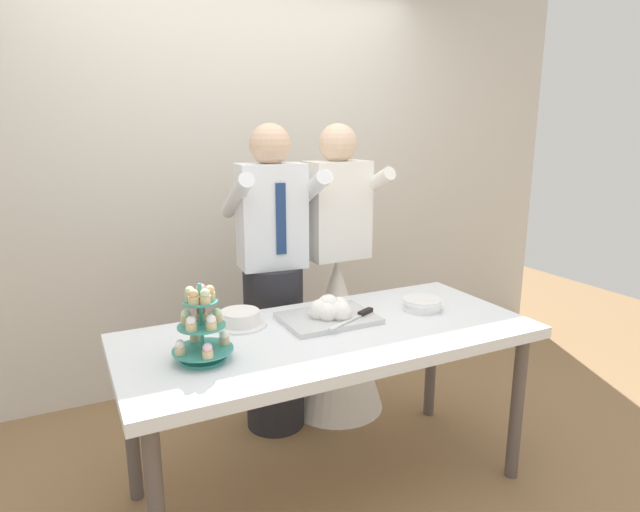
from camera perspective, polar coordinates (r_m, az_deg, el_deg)
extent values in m
plane|color=olive|center=(2.73, 1.03, -23.27)|extent=(8.00, 8.00, 0.00)
cube|color=beige|center=(3.47, -9.54, 10.26)|extent=(5.20, 0.10, 2.90)
cube|color=silver|center=(2.36, 1.10, -8.53)|extent=(1.80, 0.80, 0.05)
cylinder|color=#564C47|center=(2.76, 20.24, -14.89)|extent=(0.06, 0.06, 0.72)
cylinder|color=#564C47|center=(2.60, -19.51, -16.65)|extent=(0.06, 0.06, 0.72)
cylinder|color=#564C47|center=(3.18, 11.77, -10.43)|extent=(0.06, 0.06, 0.72)
cylinder|color=teal|center=(2.11, -12.31, -10.68)|extent=(0.17, 0.17, 0.01)
cylinder|color=teal|center=(2.06, -12.52, -6.95)|extent=(0.01, 0.01, 0.31)
cylinder|color=teal|center=(2.10, -12.37, -9.71)|extent=(0.23, 0.23, 0.01)
cylinder|color=#D1B784|center=(2.12, -10.15, -8.86)|extent=(0.04, 0.04, 0.03)
sphere|color=white|center=(2.11, -10.18, -8.26)|extent=(0.04, 0.04, 0.04)
cylinder|color=#D1B784|center=(2.17, -13.15, -8.48)|extent=(0.04, 0.04, 0.03)
sphere|color=beige|center=(2.16, -13.18, -7.89)|extent=(0.04, 0.04, 0.04)
cylinder|color=#D1B784|center=(2.06, -14.67, -9.71)|extent=(0.04, 0.04, 0.03)
sphere|color=white|center=(2.05, -14.71, -9.10)|extent=(0.04, 0.04, 0.04)
cylinder|color=#D1B784|center=(2.01, -11.87, -10.18)|extent=(0.04, 0.04, 0.03)
sphere|color=#EAB7C6|center=(2.00, -11.91, -9.55)|extent=(0.04, 0.04, 0.04)
cylinder|color=teal|center=(2.06, -12.50, -7.28)|extent=(0.18, 0.18, 0.01)
cylinder|color=#D1B784|center=(2.07, -10.89, -6.56)|extent=(0.04, 0.04, 0.03)
sphere|color=beige|center=(2.07, -10.92, -5.94)|extent=(0.04, 0.04, 0.04)
cylinder|color=#D1B784|center=(2.11, -12.53, -6.26)|extent=(0.04, 0.04, 0.03)
sphere|color=brown|center=(2.11, -12.56, -5.65)|extent=(0.04, 0.04, 0.04)
cylinder|color=#D1B784|center=(2.08, -14.06, -6.65)|extent=(0.04, 0.04, 0.03)
sphere|color=beige|center=(2.08, -14.10, -6.03)|extent=(0.04, 0.04, 0.04)
cylinder|color=#D1B784|center=(2.01, -13.56, -7.37)|extent=(0.04, 0.04, 0.03)
sphere|color=white|center=(2.00, -13.60, -6.73)|extent=(0.04, 0.04, 0.04)
cylinder|color=#D1B784|center=(2.01, -11.49, -7.28)|extent=(0.04, 0.04, 0.03)
sphere|color=white|center=(2.00, -11.52, -6.64)|extent=(0.04, 0.04, 0.04)
cylinder|color=teal|center=(2.03, -12.64, -4.77)|extent=(0.13, 0.13, 0.01)
cylinder|color=#D1B784|center=(2.03, -11.65, -4.18)|extent=(0.04, 0.04, 0.03)
sphere|color=#D6B27A|center=(2.03, -11.68, -3.54)|extent=(0.04, 0.04, 0.04)
cylinder|color=#D1B784|center=(2.06, -12.53, -4.00)|extent=(0.04, 0.04, 0.03)
sphere|color=#EAB7C6|center=(2.05, -12.56, -3.36)|extent=(0.04, 0.04, 0.04)
cylinder|color=#D1B784|center=(2.03, -13.67, -4.28)|extent=(0.04, 0.04, 0.03)
sphere|color=beige|center=(2.03, -13.71, -3.64)|extent=(0.04, 0.04, 0.04)
cylinder|color=#D1B784|center=(2.00, -13.29, -4.60)|extent=(0.04, 0.04, 0.03)
sphere|color=#D6B27A|center=(1.99, -13.33, -3.94)|extent=(0.04, 0.04, 0.04)
cylinder|color=#D1B784|center=(1.99, -12.13, -4.56)|extent=(0.04, 0.04, 0.03)
sphere|color=beige|center=(1.99, -12.17, -3.91)|extent=(0.04, 0.04, 0.04)
cube|color=silver|center=(2.46, 0.88, -6.64)|extent=(0.42, 0.31, 0.02)
sphere|color=white|center=(2.47, 2.05, -5.46)|extent=(0.09, 0.09, 0.09)
sphere|color=white|center=(2.52, 0.96, -5.11)|extent=(0.09, 0.09, 0.09)
sphere|color=white|center=(2.47, -0.05, -5.60)|extent=(0.08, 0.08, 0.08)
sphere|color=white|center=(2.43, -0.03, -5.77)|extent=(0.10, 0.10, 0.10)
sphere|color=white|center=(2.41, 0.83, -6.02)|extent=(0.09, 0.09, 0.09)
sphere|color=white|center=(2.41, 2.31, -5.97)|extent=(0.09, 0.09, 0.09)
sphere|color=white|center=(2.44, 0.88, -5.39)|extent=(0.11, 0.11, 0.11)
sphere|color=#2D1938|center=(2.44, 0.28, -4.50)|extent=(0.02, 0.02, 0.02)
sphere|color=#DB474C|center=(2.44, 1.24, -4.63)|extent=(0.02, 0.02, 0.02)
sphere|color=#DB474C|center=(2.43, 0.64, -4.38)|extent=(0.02, 0.02, 0.02)
sphere|color=#2D1938|center=(2.44, 1.25, -4.59)|extent=(0.02, 0.02, 0.02)
cube|color=silver|center=(2.38, 2.80, -7.02)|extent=(0.22, 0.12, 0.00)
cube|color=black|center=(2.49, 4.86, -5.93)|extent=(0.09, 0.06, 0.02)
cylinder|color=white|center=(2.66, 10.74, -5.51)|extent=(0.18, 0.18, 0.01)
cylinder|color=white|center=(2.65, 10.81, -5.30)|extent=(0.18, 0.18, 0.01)
cylinder|color=white|center=(2.65, 10.93, -5.08)|extent=(0.18, 0.18, 0.01)
cylinder|color=white|center=(2.64, 10.85, -4.87)|extent=(0.18, 0.18, 0.01)
cylinder|color=white|center=(2.65, 10.83, -4.59)|extent=(0.18, 0.18, 0.01)
cylinder|color=white|center=(2.43, -8.49, -7.23)|extent=(0.24, 0.24, 0.01)
cylinder|color=white|center=(2.42, -8.52, -6.46)|extent=(0.17, 0.17, 0.06)
cylinder|color=#232328|center=(2.99, -4.89, -9.70)|extent=(0.32, 0.32, 0.92)
cube|color=white|center=(2.78, -5.19, 4.25)|extent=(0.36, 0.23, 0.54)
sphere|color=#D8B293|center=(2.75, -5.35, 11.76)|extent=(0.21, 0.21, 0.21)
cylinder|color=white|center=(2.73, -8.89, 6.24)|extent=(0.12, 0.49, 0.28)
cylinder|color=white|center=(2.83, -1.31, 6.66)|extent=(0.12, 0.49, 0.28)
cube|color=navy|center=(2.69, -4.18, 3.94)|extent=(0.05, 0.02, 0.36)
cone|color=white|center=(3.17, 1.76, -8.27)|extent=(0.56, 0.56, 0.92)
cube|color=white|center=(2.98, 1.86, 4.89)|extent=(0.35, 0.21, 0.54)
sphere|color=beige|center=(2.94, 1.92, 11.93)|extent=(0.21, 0.21, 0.21)
cylinder|color=white|center=(2.87, -1.50, 6.75)|extent=(0.09, 0.49, 0.28)
cylinder|color=white|center=(3.06, 4.90, 7.13)|extent=(0.09, 0.49, 0.28)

